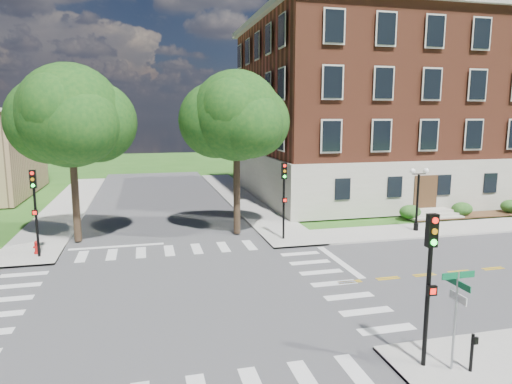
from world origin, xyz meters
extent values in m
plane|color=#295B19|center=(0.00, 0.00, 0.00)|extent=(160.00, 160.00, 0.00)
cube|color=#3D3D3F|center=(0.00, 0.00, 0.01)|extent=(90.00, 12.00, 0.01)
cube|color=#3D3D3F|center=(0.00, 0.00, 0.01)|extent=(12.00, 90.00, 0.01)
cube|color=#9E9B93|center=(23.00, 7.75, 0.06)|extent=(34.00, 3.50, 0.12)
cube|color=#9E9B93|center=(7.75, 23.00, 0.06)|extent=(3.50, 34.00, 0.12)
cube|color=#9E9B93|center=(-7.75, 23.00, 0.06)|extent=(3.50, 34.00, 0.12)
cube|color=silver|center=(8.80, 3.00, 0.00)|extent=(0.40, 5.50, 0.00)
cube|color=#AAA596|center=(24.00, 22.00, 2.22)|extent=(30.00, 20.00, 4.20)
cube|color=brown|center=(24.00, 22.00, 10.22)|extent=(29.55, 19.70, 11.80)
cube|color=#AAA596|center=(24.00, 22.00, 16.37)|extent=(30.60, 20.60, 0.50)
cube|color=#472D19|center=(20.00, 11.96, 1.82)|extent=(2.00, 0.10, 2.80)
cylinder|color=#2E2017|center=(-5.37, 10.32, 2.41)|extent=(0.44, 0.44, 4.58)
sphere|color=#103D13|center=(-5.37, 10.32, 7.78)|extent=(6.16, 6.16, 6.16)
cylinder|color=#2E2017|center=(4.58, 9.87, 2.51)|extent=(0.44, 0.44, 4.78)
sphere|color=#103D13|center=(4.58, 9.87, 7.78)|extent=(5.75, 5.75, 5.75)
cylinder|color=black|center=(6.95, -7.43, 2.02)|extent=(0.14, 0.14, 3.80)
cube|color=black|center=(6.95, -7.43, 4.42)|extent=(0.33, 0.23, 1.00)
cylinder|color=red|center=(6.95, -7.56, 4.75)|extent=(0.18, 0.06, 0.18)
cylinder|color=orange|center=(6.95, -7.56, 4.42)|extent=(0.18, 0.06, 0.18)
cylinder|color=#19E533|center=(6.95, -7.56, 4.09)|extent=(0.18, 0.06, 0.18)
cube|color=black|center=(6.95, -7.61, 2.62)|extent=(0.31, 0.13, 0.30)
cylinder|color=black|center=(7.14, 7.80, 2.02)|extent=(0.14, 0.14, 3.80)
cube|color=black|center=(7.14, 7.80, 4.42)|extent=(0.32, 0.22, 1.00)
cylinder|color=red|center=(7.14, 7.67, 4.75)|extent=(0.18, 0.05, 0.18)
cylinder|color=orange|center=(7.14, 7.67, 4.42)|extent=(0.18, 0.05, 0.18)
cylinder|color=#19E533|center=(7.14, 7.67, 4.09)|extent=(0.18, 0.05, 0.18)
cube|color=black|center=(7.14, 7.62, 2.62)|extent=(0.30, 0.12, 0.30)
cylinder|color=black|center=(-7.04, 7.49, 2.02)|extent=(0.14, 0.14, 3.80)
cube|color=black|center=(-7.04, 7.49, 4.42)|extent=(0.32, 0.22, 1.00)
cylinder|color=red|center=(-7.04, 7.36, 4.75)|extent=(0.18, 0.05, 0.18)
cylinder|color=orange|center=(-7.04, 7.36, 4.42)|extent=(0.18, 0.05, 0.18)
cylinder|color=#19E533|center=(-7.04, 7.36, 4.09)|extent=(0.18, 0.05, 0.18)
cube|color=black|center=(-7.04, 7.31, 2.62)|extent=(0.30, 0.12, 0.30)
cylinder|color=black|center=(16.46, 7.65, 0.37)|extent=(0.32, 0.32, 0.50)
cylinder|color=black|center=(16.46, 7.65, 2.02)|extent=(0.16, 0.16, 3.80)
cube|color=black|center=(16.46, 7.65, 3.97)|extent=(1.00, 0.06, 0.06)
sphere|color=white|center=(15.96, 7.65, 4.17)|extent=(0.36, 0.36, 0.36)
sphere|color=white|center=(16.96, 7.65, 4.17)|extent=(0.36, 0.36, 0.36)
cylinder|color=gray|center=(7.65, -7.84, 1.67)|extent=(0.07, 0.07, 3.10)
cube|color=#0B5B36|center=(7.65, -7.84, 3.12)|extent=(1.10, 0.03, 0.20)
cube|color=#0B5B36|center=(7.65, -7.84, 2.87)|extent=(0.03, 1.10, 0.20)
cube|color=silver|center=(7.70, -7.84, 2.42)|extent=(0.03, 0.75, 0.25)
cylinder|color=black|center=(8.13, -8.07, 0.72)|extent=(0.10, 0.10, 1.20)
cube|color=black|center=(8.13, -8.19, 1.17)|extent=(0.14, 0.08, 0.22)
cylinder|color=#A10D0C|center=(-7.26, 8.05, 0.17)|extent=(0.32, 0.32, 0.10)
cylinder|color=#A10D0C|center=(-7.26, 8.05, 0.42)|extent=(0.22, 0.22, 0.60)
sphere|color=#A10D0C|center=(-7.26, 8.05, 0.75)|extent=(0.24, 0.24, 0.24)
cylinder|color=#A10D0C|center=(-7.26, 8.05, 0.50)|extent=(0.35, 0.12, 0.12)
cylinder|color=#A10D0C|center=(-7.26, 8.05, 0.50)|extent=(0.12, 0.35, 0.12)
camera|label=1|loc=(-1.23, -18.88, 7.75)|focal=32.00mm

